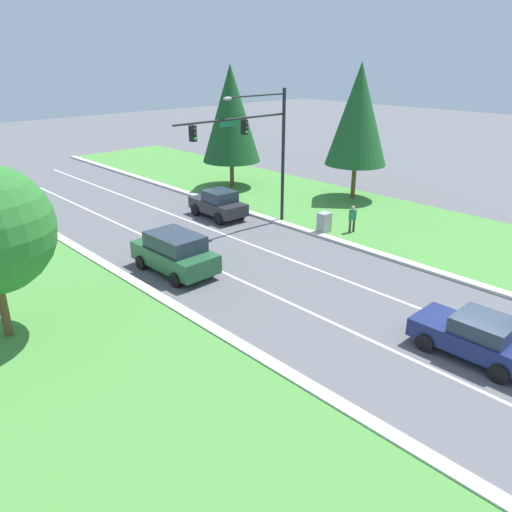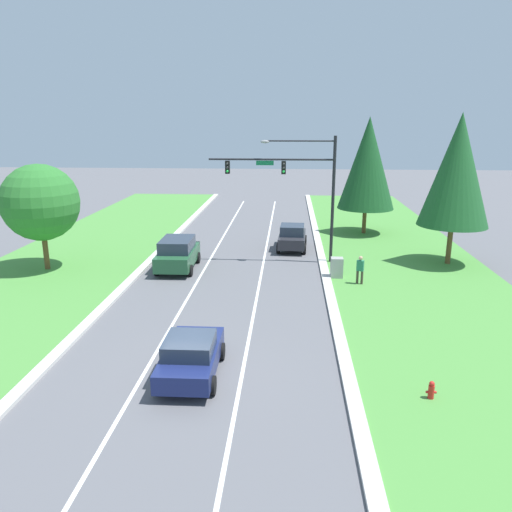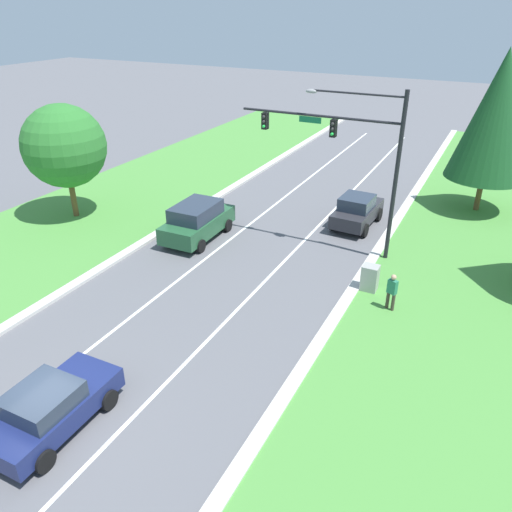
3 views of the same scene
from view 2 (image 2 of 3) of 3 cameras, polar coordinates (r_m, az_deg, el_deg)
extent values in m
plane|color=#5B5B60|center=(18.86, -7.25, -13.33)|extent=(160.00, 160.00, 0.00)
cube|color=beige|center=(18.65, 10.56, -13.57)|extent=(0.50, 90.00, 0.15)
cube|color=beige|center=(20.61, -23.21, -11.69)|extent=(0.50, 90.00, 0.15)
cube|color=#4C8E3D|center=(19.99, 26.07, -13.01)|extent=(10.00, 90.00, 0.08)
cube|color=white|center=(19.26, -12.65, -12.94)|extent=(0.14, 81.00, 0.01)
cube|color=white|center=(18.62, -1.65, -13.60)|extent=(0.14, 81.00, 0.01)
cylinder|color=black|center=(32.07, 8.78, 6.21)|extent=(0.20, 0.20, 8.08)
cylinder|color=black|center=(31.68, 1.74, 10.97)|extent=(7.85, 0.12, 0.12)
cube|color=#147042|center=(31.71, 1.02, 10.58)|extent=(1.10, 0.04, 0.28)
cylinder|color=black|center=(31.60, 5.05, 12.97)|extent=(4.32, 0.09, 0.09)
ellipsoid|color=gray|center=(31.63, 1.03, 12.93)|extent=(0.56, 0.28, 0.20)
cube|color=black|center=(31.70, 3.18, 10.05)|extent=(0.28, 0.32, 0.80)
sphere|color=#2D2D2D|center=(31.51, 3.18, 10.45)|extent=(0.16, 0.16, 0.16)
sphere|color=#2D2D2D|center=(31.53, 3.17, 10.03)|extent=(0.16, 0.16, 0.16)
sphere|color=#23D647|center=(31.55, 3.17, 9.61)|extent=(0.16, 0.16, 0.16)
cube|color=black|center=(31.94, -3.27, 10.09)|extent=(0.28, 0.32, 0.80)
sphere|color=#2D2D2D|center=(31.75, -3.32, 10.48)|extent=(0.16, 0.16, 0.16)
sphere|color=#2D2D2D|center=(31.77, -3.31, 10.06)|extent=(0.16, 0.16, 0.16)
sphere|color=#23D647|center=(31.79, -3.31, 9.65)|extent=(0.16, 0.16, 0.16)
cube|color=#28282D|center=(35.90, 4.16, 1.96)|extent=(2.02, 4.20, 0.74)
cube|color=#283342|center=(35.50, 4.16, 2.99)|extent=(1.73, 1.93, 0.69)
cylinder|color=black|center=(37.21, 5.61, 1.81)|extent=(0.27, 0.77, 0.76)
cylinder|color=black|center=(37.27, 2.84, 1.89)|extent=(0.27, 0.77, 0.76)
cylinder|color=black|center=(34.72, 5.54, 0.84)|extent=(0.27, 0.77, 0.76)
cylinder|color=black|center=(34.79, 2.58, 0.92)|extent=(0.27, 0.77, 0.76)
cube|color=navy|center=(18.57, -7.41, -11.49)|extent=(1.95, 4.19, 0.67)
cube|color=#283342|center=(18.08, -7.62, -10.10)|extent=(1.73, 1.90, 0.56)
cylinder|color=black|center=(19.73, -3.98, -10.80)|extent=(0.25, 0.66, 0.66)
cylinder|color=black|center=(20.04, -9.36, -10.55)|extent=(0.25, 0.66, 0.66)
cylinder|color=black|center=(17.46, -5.06, -14.51)|extent=(0.25, 0.66, 0.66)
cylinder|color=black|center=(17.81, -11.18, -14.14)|extent=(0.25, 0.66, 0.66)
cube|color=#235633|center=(31.36, -8.92, -0.08)|extent=(2.15, 4.67, 0.88)
cube|color=#283342|center=(31.05, -9.02, 1.31)|extent=(1.91, 2.81, 0.74)
cylinder|color=black|center=(32.65, -6.66, -0.18)|extent=(0.25, 0.70, 0.69)
cylinder|color=black|center=(33.04, -10.12, -0.14)|extent=(0.25, 0.70, 0.69)
cylinder|color=black|center=(29.94, -7.53, -1.64)|extent=(0.25, 0.70, 0.69)
cylinder|color=black|center=(30.36, -11.28, -1.57)|extent=(0.25, 0.70, 0.69)
cube|color=#9E9E99|center=(29.53, 9.21, -1.39)|extent=(0.70, 0.60, 1.25)
cylinder|color=#42382D|center=(28.68, 11.50, -2.43)|extent=(0.14, 0.14, 0.84)
cylinder|color=#42382D|center=(28.62, 12.01, -2.50)|extent=(0.14, 0.14, 0.84)
cube|color=#287556|center=(28.44, 11.83, -1.08)|extent=(0.43, 0.34, 0.60)
sphere|color=tan|center=(28.33, 11.88, -0.23)|extent=(0.22, 0.22, 0.22)
cylinder|color=red|center=(18.05, 19.37, -14.54)|extent=(0.20, 0.20, 0.55)
sphere|color=red|center=(17.89, 19.47, -13.60)|extent=(0.18, 0.18, 0.18)
cylinder|color=red|center=(18.01, 19.00, -14.48)|extent=(0.10, 0.09, 0.09)
cylinder|color=red|center=(18.07, 19.76, -14.44)|extent=(0.10, 0.09, 0.09)
cylinder|color=brown|center=(34.11, 21.22, 1.17)|extent=(0.32, 0.32, 2.58)
cone|color=#1E5628|center=(33.36, 22.00, 9.08)|extent=(4.31, 4.31, 6.90)
cylinder|color=brown|center=(33.26, -22.90, 0.59)|extent=(0.32, 0.32, 2.50)
sphere|color=#2D752D|center=(32.70, -23.44, 5.64)|extent=(4.60, 4.60, 4.60)
cylinder|color=brown|center=(41.60, 12.27, 3.92)|extent=(0.32, 0.32, 2.11)
cone|color=#194C23|center=(40.97, 12.64, 10.30)|extent=(4.49, 4.49, 7.18)
camera|label=1|loc=(21.94, -59.00, 10.23)|focal=35.00mm
camera|label=3|loc=(11.69, 44.36, 23.52)|focal=35.00mm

